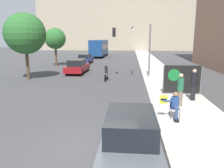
% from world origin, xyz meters
% --- Properties ---
extents(ground_plane, '(160.00, 160.00, 0.00)m').
position_xyz_m(ground_plane, '(0.00, 0.00, 0.00)').
color(ground_plane, '#444447').
extents(sidewalk_curb, '(3.42, 90.00, 0.13)m').
position_xyz_m(sidewalk_curb, '(3.85, 15.00, 0.06)').
color(sidewalk_curb, beige).
rests_on(sidewalk_curb, ground_plane).
extents(seated_protester, '(0.91, 0.77, 1.22)m').
position_xyz_m(seated_protester, '(2.96, 2.94, 0.79)').
color(seated_protester, '#474C56').
rests_on(seated_protester, sidewalk_curb).
extents(jogger_on_sidewalk, '(0.34, 0.34, 1.77)m').
position_xyz_m(jogger_on_sidewalk, '(3.61, 4.90, 1.03)').
color(jogger_on_sidewalk, '#756651').
rests_on(jogger_on_sidewalk, sidewalk_curb).
extents(pedestrian_behind, '(0.34, 0.34, 1.85)m').
position_xyz_m(pedestrian_behind, '(4.63, 6.11, 1.08)').
color(pedestrian_behind, black).
rests_on(pedestrian_behind, sidewalk_curb).
extents(protest_banner, '(2.44, 0.06, 1.88)m').
position_xyz_m(protest_banner, '(4.26, 7.53, 1.12)').
color(protest_banner, slate).
rests_on(protest_banner, sidewalk_curb).
extents(traffic_light_pole, '(3.55, 3.32, 4.83)m').
position_xyz_m(traffic_light_pole, '(1.30, 14.01, 3.45)').
color(traffic_light_pole, slate).
rests_on(traffic_light_pole, sidewalk_curb).
extents(parked_car_curbside, '(1.70, 4.31, 1.52)m').
position_xyz_m(parked_car_curbside, '(0.99, -0.37, 0.75)').
color(parked_car_curbside, '#565B60').
rests_on(parked_car_curbside, ground_plane).
extents(car_on_road_nearest, '(1.82, 4.67, 1.50)m').
position_xyz_m(car_on_road_nearest, '(-4.80, 16.33, 0.74)').
color(car_on_road_nearest, maroon).
rests_on(car_on_road_nearest, ground_plane).
extents(car_on_road_midblock, '(1.74, 4.54, 1.42)m').
position_xyz_m(car_on_road_midblock, '(-5.80, 25.23, 0.71)').
color(car_on_road_midblock, navy).
rests_on(car_on_road_midblock, ground_plane).
extents(city_bus_on_road, '(2.54, 10.54, 3.34)m').
position_xyz_m(city_bus_on_road, '(-5.51, 37.93, 1.92)').
color(city_bus_on_road, navy).
rests_on(city_bus_on_road, ground_plane).
extents(motorcycle_on_road, '(0.28, 2.10, 1.34)m').
position_xyz_m(motorcycle_on_road, '(-1.25, 12.66, 0.56)').
color(motorcycle_on_road, '#565B60').
rests_on(motorcycle_on_road, ground_plane).
extents(street_tree_near_curb, '(3.63, 3.63, 5.93)m').
position_xyz_m(street_tree_near_curb, '(-8.44, 12.40, 4.10)').
color(street_tree_near_curb, brown).
rests_on(street_tree_near_curb, ground_plane).
extents(street_tree_midblock, '(2.82, 2.82, 5.07)m').
position_xyz_m(street_tree_midblock, '(-9.21, 22.33, 3.64)').
color(street_tree_midblock, brown).
rests_on(street_tree_midblock, ground_plane).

